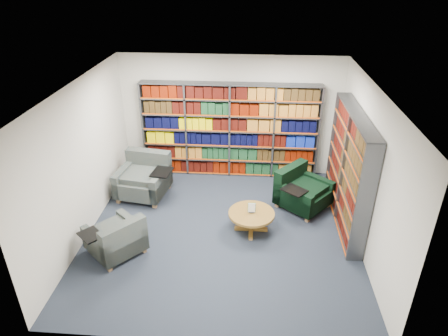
# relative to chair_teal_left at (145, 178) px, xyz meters

# --- Properties ---
(room_shell) EXTENTS (5.02, 5.02, 2.82)m
(room_shell) POSITION_rel_chair_teal_left_xyz_m (1.78, -1.28, 1.03)
(room_shell) COLOR #1B2031
(room_shell) RESTS_ON ground
(bookshelf_back) EXTENTS (4.00, 0.28, 2.20)m
(bookshelf_back) POSITION_rel_chair_teal_left_xyz_m (1.78, 1.06, 0.73)
(bookshelf_back) COLOR #47494F
(bookshelf_back) RESTS_ON ground
(bookshelf_right) EXTENTS (0.28, 2.50, 2.20)m
(bookshelf_right) POSITION_rel_chair_teal_left_xyz_m (4.12, -0.68, 0.73)
(bookshelf_right) COLOR #47494F
(bookshelf_right) RESTS_ON ground
(chair_teal_left) EXTENTS (1.25, 1.14, 0.91)m
(chair_teal_left) POSITION_rel_chair_teal_left_xyz_m (0.00, 0.00, 0.00)
(chair_teal_left) COLOR #0C2134
(chair_teal_left) RESTS_ON ground
(chair_green_right) EXTENTS (1.28, 1.28, 0.83)m
(chair_green_right) POSITION_rel_chair_teal_left_xyz_m (3.33, -0.24, -0.03)
(chair_green_right) COLOR black
(chair_green_right) RESTS_ON ground
(chair_teal_front) EXTENTS (1.17, 1.17, 0.76)m
(chair_teal_front) POSITION_rel_chair_teal_left_xyz_m (0.04, -2.07, -0.06)
(chair_teal_front) COLOR #0C2134
(chair_teal_front) RESTS_ON ground
(coffee_table) EXTENTS (0.87, 0.87, 0.61)m
(coffee_table) POSITION_rel_chair_teal_left_xyz_m (2.34, -1.21, -0.04)
(coffee_table) COLOR brown
(coffee_table) RESTS_ON ground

